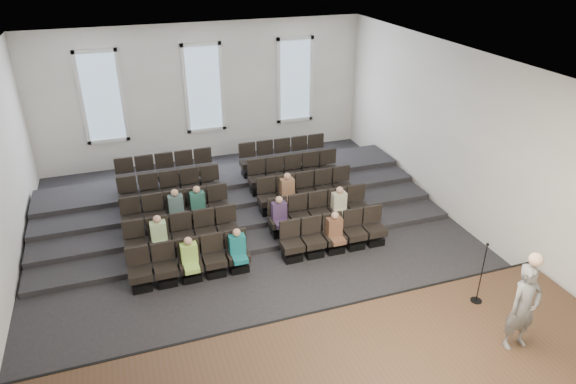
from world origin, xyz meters
name	(u,v)px	position (x,y,z in m)	size (l,w,h in m)	color
ground	(259,252)	(0.00, 0.00, 0.00)	(14.00, 14.00, 0.00)	black
ceiling	(254,66)	(0.00, 0.00, 5.01)	(12.00, 14.00, 0.02)	white
wall_back	(204,93)	(0.00, 7.02, 2.50)	(12.00, 0.04, 5.00)	white
wall_front	(403,371)	(0.00, -7.02, 2.50)	(12.00, 0.04, 5.00)	white
wall_right	(462,139)	(6.02, 0.00, 2.50)	(0.04, 14.00, 5.00)	white
stage_lip	(303,324)	(0.00, -3.33, 0.25)	(11.80, 0.06, 0.52)	black
risers	(232,195)	(0.00, 3.17, 0.20)	(11.80, 4.80, 0.60)	black
seating_rows	(244,205)	(0.00, 1.54, 0.68)	(6.80, 4.70, 1.67)	black
windows	(204,88)	(0.00, 6.95, 2.70)	(8.44, 0.10, 3.24)	white
audience	(246,219)	(-0.21, 0.45, 0.83)	(5.45, 2.64, 1.10)	#A2D756
speaker	(523,307)	(3.60, -5.49, 1.42)	(0.67, 0.44, 1.83)	slate
mic_stand	(479,284)	(3.75, -4.13, 0.94)	(0.25, 0.25, 1.49)	black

